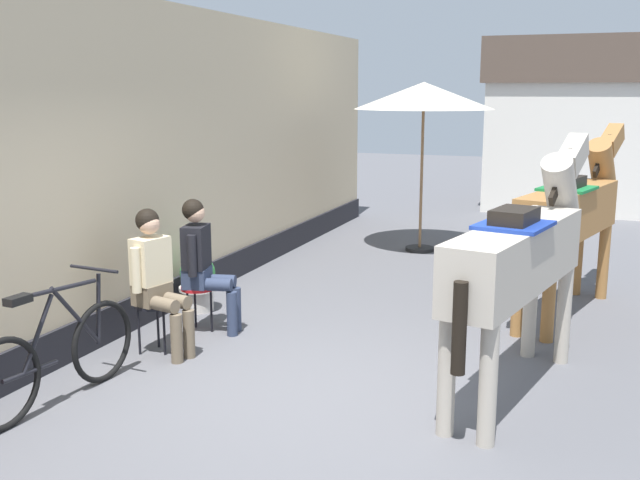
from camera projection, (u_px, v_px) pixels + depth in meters
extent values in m
plane|color=#56565B|center=(405.00, 301.00, 8.84)|extent=(40.00, 40.00, 0.00)
cube|color=#CCB793|center=(144.00, 162.00, 8.02)|extent=(0.30, 14.00, 3.40)
cube|color=black|center=(152.00, 298.00, 8.31)|extent=(0.34, 14.00, 0.36)
cube|color=silver|center=(569.00, 147.00, 15.53)|extent=(3.20, 2.40, 2.60)
cube|color=brown|center=(574.00, 61.00, 15.19)|extent=(3.40, 2.60, 0.90)
cylinder|color=black|center=(153.00, 305.00, 7.02)|extent=(0.34, 0.34, 0.03)
cylinder|color=black|center=(164.00, 332.00, 6.99)|extent=(0.02, 0.02, 0.45)
cylinder|color=black|center=(158.00, 325.00, 7.20)|extent=(0.02, 0.02, 0.45)
cylinder|color=black|center=(139.00, 332.00, 7.01)|extent=(0.02, 0.02, 0.45)
cube|color=brown|center=(152.00, 294.00, 7.00)|extent=(0.31, 0.37, 0.20)
cube|color=beige|center=(151.00, 260.00, 6.93)|extent=(0.29, 0.38, 0.44)
sphere|color=tan|center=(149.00, 224.00, 6.86)|extent=(0.20, 0.20, 0.20)
sphere|color=black|center=(147.00, 220.00, 6.87)|extent=(0.22, 0.22, 0.22)
cylinder|color=brown|center=(173.00, 300.00, 6.97)|extent=(0.40, 0.21, 0.13)
cylinder|color=brown|center=(189.00, 334.00, 6.92)|extent=(0.11, 0.11, 0.46)
cylinder|color=brown|center=(160.00, 304.00, 6.84)|extent=(0.40, 0.21, 0.13)
cylinder|color=brown|center=(177.00, 339.00, 6.79)|extent=(0.11, 0.11, 0.46)
cylinder|color=beige|center=(168.00, 262.00, 7.09)|extent=(0.09, 0.09, 0.42)
cylinder|color=beige|center=(136.00, 270.00, 6.77)|extent=(0.09, 0.09, 0.42)
cylinder|color=red|center=(197.00, 288.00, 7.63)|extent=(0.34, 0.34, 0.03)
cylinder|color=black|center=(211.00, 311.00, 7.66)|extent=(0.02, 0.02, 0.45)
cylinder|color=black|center=(195.00, 307.00, 7.81)|extent=(0.02, 0.02, 0.45)
cylinder|color=black|center=(188.00, 314.00, 7.57)|extent=(0.02, 0.02, 0.45)
cube|color=#2D3851|center=(197.00, 277.00, 7.61)|extent=(0.30, 0.36, 0.20)
cube|color=black|center=(196.00, 247.00, 7.54)|extent=(0.29, 0.38, 0.44)
sphere|color=tan|center=(195.00, 213.00, 7.47)|extent=(0.20, 0.20, 0.20)
sphere|color=black|center=(193.00, 210.00, 7.47)|extent=(0.22, 0.22, 0.22)
cylinder|color=#2D3851|center=(217.00, 281.00, 7.67)|extent=(0.40, 0.21, 0.13)
cylinder|color=#2D3851|center=(236.00, 309.00, 7.70)|extent=(0.11, 0.11, 0.46)
cylinder|color=#2D3851|center=(213.00, 285.00, 7.51)|extent=(0.40, 0.21, 0.13)
cylinder|color=#2D3851|center=(232.00, 314.00, 7.55)|extent=(0.11, 0.11, 0.46)
cylinder|color=black|center=(204.00, 247.00, 7.74)|extent=(0.09, 0.09, 0.42)
cylinder|color=black|center=(192.00, 256.00, 7.36)|extent=(0.09, 0.09, 0.42)
cube|color=#B2A899|center=(516.00, 257.00, 5.89)|extent=(0.89, 2.24, 0.52)
cylinder|color=#B2A899|center=(530.00, 310.00, 6.92)|extent=(0.13, 0.13, 0.90)
cylinder|color=#B2A899|center=(564.00, 315.00, 6.76)|extent=(0.13, 0.13, 0.90)
cylinder|color=#B2A899|center=(447.00, 376.00, 5.33)|extent=(0.13, 0.13, 0.90)
cylinder|color=#B2A899|center=(488.00, 385.00, 5.16)|extent=(0.13, 0.13, 0.90)
cylinder|color=#B2A899|center=(561.00, 191.00, 6.80)|extent=(0.40, 0.68, 0.73)
cube|color=#B2A899|center=(573.00, 155.00, 7.02)|extent=(0.29, 0.55, 0.40)
cube|color=black|center=(561.00, 176.00, 6.76)|extent=(0.17, 0.63, 0.48)
cylinder|color=black|center=(459.00, 328.00, 5.01)|extent=(0.12, 0.12, 0.65)
cube|color=navy|center=(514.00, 225.00, 5.76)|extent=(0.61, 0.69, 0.03)
cube|color=black|center=(514.00, 216.00, 5.74)|extent=(0.37, 0.49, 0.12)
cube|color=#9E6B38|center=(568.00, 213.00, 8.03)|extent=(0.99, 2.24, 0.52)
cylinder|color=#9E6B38|center=(577.00, 258.00, 9.04)|extent=(0.13, 0.13, 0.90)
cylinder|color=#9E6B38|center=(603.00, 262.00, 8.87)|extent=(0.13, 0.13, 0.90)
cylinder|color=#9E6B38|center=(518.00, 293.00, 7.50)|extent=(0.13, 0.13, 0.90)
cylinder|color=#9E6B38|center=(549.00, 298.00, 7.32)|extent=(0.13, 0.13, 0.90)
cylinder|color=#9E6B38|center=(602.00, 167.00, 8.91)|extent=(0.43, 0.68, 0.73)
cube|color=#9E6B38|center=(612.00, 140.00, 9.12)|extent=(0.31, 0.56, 0.40)
cube|color=black|center=(602.00, 156.00, 8.87)|extent=(0.20, 0.62, 0.48)
cylinder|color=black|center=(529.00, 256.00, 7.18)|extent=(0.12, 0.12, 0.65)
cube|color=#197238|center=(567.00, 188.00, 7.90)|extent=(0.64, 0.71, 0.03)
cube|color=black|center=(568.00, 182.00, 7.88)|extent=(0.38, 0.50, 0.12)
cylinder|color=beige|center=(198.00, 298.00, 8.43)|extent=(0.34, 0.34, 0.28)
cylinder|color=beige|center=(198.00, 288.00, 8.40)|extent=(0.43, 0.43, 0.04)
sphere|color=#2D7A38|center=(197.00, 273.00, 8.37)|extent=(0.40, 0.40, 0.40)
torus|color=black|center=(103.00, 342.00, 6.34)|extent=(0.11, 0.71, 0.71)
torus|color=black|center=(3.00, 385.00, 5.41)|extent=(0.11, 0.71, 0.71)
cylinder|color=black|center=(76.00, 316.00, 6.02)|extent=(0.08, 0.50, 0.60)
cylinder|color=black|center=(38.00, 333.00, 5.67)|extent=(0.07, 0.36, 0.55)
cylinder|color=black|center=(59.00, 289.00, 5.83)|extent=(0.11, 0.80, 0.09)
cylinder|color=black|center=(31.00, 371.00, 5.64)|extent=(0.08, 0.53, 0.06)
cylinder|color=black|center=(98.00, 309.00, 6.26)|extent=(0.04, 0.09, 0.60)
cylinder|color=black|center=(94.00, 269.00, 6.16)|extent=(0.50, 0.07, 0.03)
cube|color=black|center=(18.00, 300.00, 5.47)|extent=(0.12, 0.21, 0.06)
cylinder|color=black|center=(420.00, 249.00, 11.58)|extent=(0.44, 0.44, 0.06)
cylinder|color=olive|center=(421.00, 181.00, 11.37)|extent=(0.04, 0.04, 2.20)
cone|color=beige|center=(424.00, 96.00, 11.11)|extent=(2.10, 2.10, 0.40)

